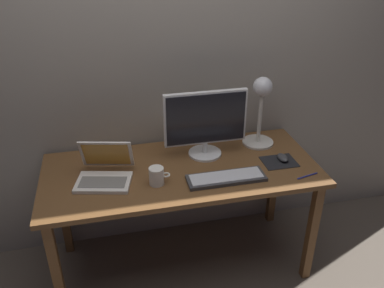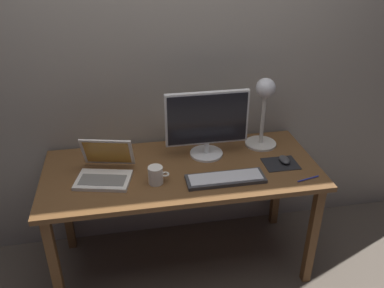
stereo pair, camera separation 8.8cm
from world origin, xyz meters
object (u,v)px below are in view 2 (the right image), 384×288
at_px(desk_lamp, 264,104).
at_px(mouse, 284,160).
at_px(monitor, 207,122).
at_px(laptop, 105,167).
at_px(pen, 308,179).
at_px(coffee_mug, 156,175).
at_px(keyboard_main, 226,179).

xyz_separation_m(desk_lamp, mouse, (0.07, -0.24, -0.26)).
relative_size(monitor, laptop, 1.43).
bearing_deg(pen, monitor, 143.39).
distance_m(laptop, desk_lamp, 1.02).
height_order(desk_lamp, coffee_mug, desk_lamp).
bearing_deg(pen, keyboard_main, 170.97).
relative_size(coffee_mug, pen, 0.83).
height_order(monitor, pen, monitor).
bearing_deg(desk_lamp, laptop, -168.78).
distance_m(monitor, keyboard_main, 0.37).
height_order(keyboard_main, laptop, laptop).
relative_size(keyboard_main, desk_lamp, 0.98).
height_order(monitor, mouse, monitor).
distance_m(monitor, coffee_mug, 0.46).
relative_size(desk_lamp, mouse, 4.67).
xyz_separation_m(laptop, coffee_mug, (0.27, -0.12, -0.01)).
bearing_deg(mouse, pen, -72.06).
height_order(keyboard_main, mouse, mouse).
bearing_deg(keyboard_main, coffee_mug, 173.15).
distance_m(coffee_mug, pen, 0.85).
distance_m(desk_lamp, pen, 0.53).
bearing_deg(mouse, keyboard_main, -162.61).
distance_m(monitor, pen, 0.66).
relative_size(monitor, pen, 3.56).
xyz_separation_m(desk_lamp, coffee_mug, (-0.71, -0.32, -0.23)).
relative_size(monitor, keyboard_main, 1.13).
bearing_deg(coffee_mug, desk_lamp, 24.20).
height_order(laptop, coffee_mug, laptop).
distance_m(keyboard_main, coffee_mug, 0.39).
bearing_deg(coffee_mug, monitor, 36.99).
xyz_separation_m(keyboard_main, mouse, (0.39, 0.12, 0.01)).
xyz_separation_m(monitor, desk_lamp, (0.37, 0.06, 0.06)).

